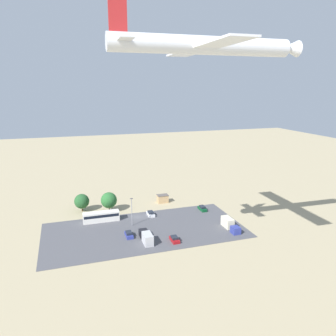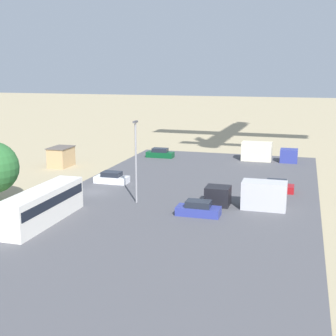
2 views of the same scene
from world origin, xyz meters
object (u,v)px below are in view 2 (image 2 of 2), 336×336
Objects in this scene: parked_car_1 at (276,187)px; parked_car_2 at (112,178)px; parked_car_3 at (198,209)px; shed_building at (61,157)px; parked_truck_1 at (266,153)px; bus at (43,205)px; parked_car_0 at (160,153)px; parked_truck_0 at (251,195)px.

parked_car_2 is at bearing -86.03° from parked_car_1.
shed_building is at bearing 54.50° from parked_car_3.
parked_car_1 is at bearing 8.53° from parked_truck_1.
bus is 2.56× the size of parked_car_0.
bus is at bearing -49.00° from parked_car_1.
parked_truck_0 is 26.05m from parked_truck_1.
shed_building is 16.16m from parked_car_0.
parked_car_3 is at bearing 54.50° from shed_building.
parked_truck_1 is at bearing -171.47° from parked_car_1.
parked_truck_0 reaches higher than parked_car_2.
parked_car_2 is 0.50× the size of parked_truck_1.
parked_car_1 is 7.80m from parked_truck_0.
shed_building is 0.50× the size of parked_truck_0.
parked_truck_0 is at bearing 1.37° from parked_truck_1.
parked_car_0 reaches higher than parked_car_1.
shed_building is 0.96× the size of parked_car_3.
parked_car_3 reaches higher than parked_car_1.
parked_truck_1 is (-30.04, 4.01, 0.73)m from parked_car_3.
parked_car_3 is 0.52× the size of parked_truck_0.
bus is 2.62× the size of parked_car_3.
shed_building is 0.94× the size of parked_car_0.
shed_building is 31.34m from parked_truck_1.
shed_building reaches higher than parked_car_1.
parked_car_0 is 25.90m from parked_car_1.
bus reaches higher than parked_car_2.
parked_car_3 reaches higher than parked_car_2.
bus is 26.91m from parked_car_1.
parked_truck_0 is (-3.99, 4.64, 0.70)m from parked_car_3.
parked_truck_0 reaches higher than parked_car_3.
parked_car_0 is at bearing 131.81° from shed_building.
shed_building is at bearing -101.15° from parked_car_1.
shed_building is 0.49× the size of parked_truck_1.
parked_truck_1 is (-36.22, 17.50, -0.38)m from bus.
shed_building is 13.67m from parked_car_2.
parked_car_2 is (7.63, 11.31, -0.79)m from shed_building.
parked_car_0 is 1.02× the size of parked_car_3.
bus reaches higher than parked_truck_1.
parked_car_3 is at bearing 130.74° from parked_truck_0.
parked_car_0 is (-10.76, 12.03, -0.76)m from shed_building.
parked_truck_0 is at bearing -16.14° from parked_car_1.
parked_car_1 is 13.32m from parked_car_3.
parked_car_3 is (-6.18, 13.49, -1.11)m from bus.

